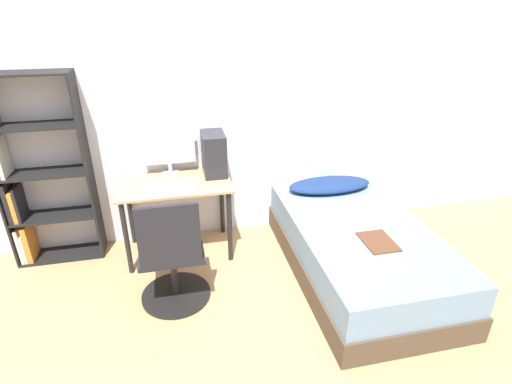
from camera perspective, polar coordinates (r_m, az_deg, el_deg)
name	(u,v)px	position (r m, az deg, el deg)	size (l,w,h in m)	color
ground_plane	(232,320)	(3.20, -3.51, -17.84)	(14.00, 14.00, 0.00)	tan
wall_back	(204,114)	(3.80, -7.42, 11.03)	(8.00, 0.05, 2.50)	silver
desk	(176,194)	(3.70, -11.41, -0.25)	(1.00, 0.61, 0.73)	tan
bookshelf	(29,178)	(3.96, -29.66, 1.75)	(0.75, 0.28, 1.70)	black
office_chair	(173,263)	(3.19, -11.81, -9.94)	(0.56, 0.56, 0.96)	black
bed	(358,249)	(3.64, 14.33, -7.90)	(1.11, 1.95, 0.48)	#4C3D2D
pillow	(330,185)	(4.06, 10.47, 1.01)	(0.84, 0.36, 0.11)	navy
magazine	(378,242)	(3.32, 17.05, -6.80)	(0.24, 0.32, 0.01)	#56331E
monitor	(168,149)	(3.75, -12.42, 6.07)	(0.48, 0.16, 0.44)	#B7B7BC
keyboard	(170,187)	(3.53, -12.25, 0.69)	(0.42, 0.14, 0.02)	silver
pc_tower	(214,154)	(3.70, -6.05, 5.44)	(0.20, 0.33, 0.39)	#232328
phone	(126,183)	(3.72, -18.05, 1.17)	(0.07, 0.14, 0.01)	#B7B7BC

